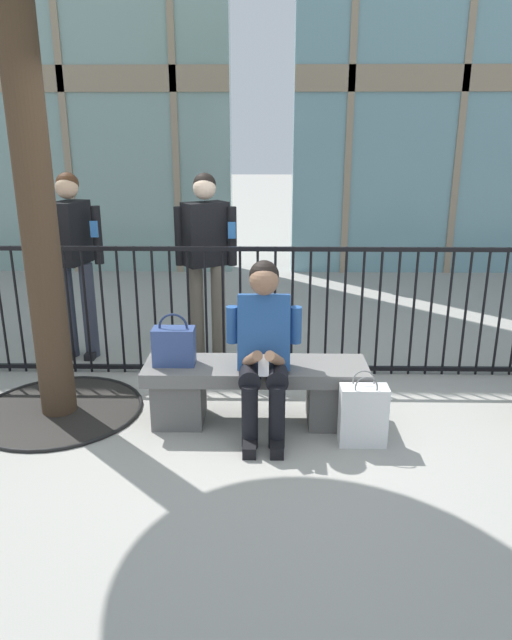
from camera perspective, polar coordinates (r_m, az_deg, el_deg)
ground_plane at (r=4.31m, az=-0.02°, el=-9.96°), size 60.00×60.00×0.00m
stone_bench at (r=4.19m, az=-0.02°, el=-6.67°), size 1.60×0.44×0.45m
seated_person_with_phone at (r=3.92m, az=0.77°, el=-2.40°), size 0.52×0.66×1.21m
handbag_on_bench at (r=4.11m, az=-8.15°, el=-2.51°), size 0.30×0.15×0.38m
shopping_bag at (r=3.98m, az=10.59°, el=-9.24°), size 0.32×0.15×0.52m
bystander_at_railing at (r=5.20m, az=-4.97°, el=6.55°), size 0.55×0.39×1.71m
bystander_further_back at (r=5.50m, az=-17.71°, el=6.40°), size 0.55×0.42×1.71m
plaza_railing at (r=4.93m, az=0.17°, el=0.89°), size 8.03×0.04×1.13m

